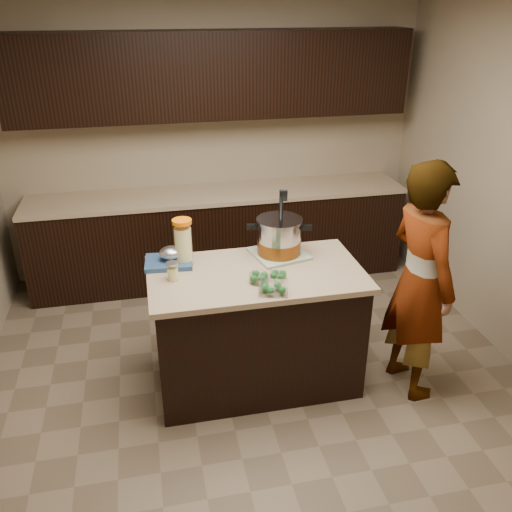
{
  "coord_description": "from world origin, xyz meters",
  "views": [
    {
      "loc": [
        -0.69,
        -3.18,
        2.59
      ],
      "look_at": [
        0.0,
        0.0,
        1.02
      ],
      "focal_mm": 38.0,
      "sensor_mm": 36.0,
      "label": 1
    }
  ],
  "objects": [
    {
      "name": "stock_pot",
      "position": [
        0.22,
        0.22,
        1.03
      ],
      "size": [
        0.46,
        0.4,
        0.47
      ],
      "rotation": [
        0.0,
        0.0,
        -0.25
      ],
      "color": "#B7B7BC",
      "rests_on": "dish_towel"
    },
    {
      "name": "person",
      "position": [
        1.08,
        -0.27,
        0.85
      ],
      "size": [
        0.49,
        0.67,
        1.7
      ],
      "primitive_type": "imported",
      "rotation": [
        0.0,
        0.0,
        1.71
      ],
      "color": "gray",
      "rests_on": "ground"
    },
    {
      "name": "broccoli_tub_left",
      "position": [
        0.12,
        -0.13,
        0.93
      ],
      "size": [
        0.12,
        0.12,
        0.06
      ],
      "rotation": [
        0.0,
        0.0,
        -0.02
      ],
      "color": "silver",
      "rests_on": "island"
    },
    {
      "name": "mason_jar",
      "position": [
        -0.56,
        0.01,
        0.96
      ],
      "size": [
        0.1,
        0.1,
        0.13
      ],
      "rotation": [
        0.0,
        0.0,
        -0.24
      ],
      "color": "#EFE992",
      "rests_on": "island"
    },
    {
      "name": "broccoli_tub_rect",
      "position": [
        0.05,
        -0.3,
        0.93
      ],
      "size": [
        0.21,
        0.18,
        0.07
      ],
      "rotation": [
        0.0,
        0.0,
        -0.28
      ],
      "color": "silver",
      "rests_on": "island"
    },
    {
      "name": "room_shell",
      "position": [
        0.0,
        0.0,
        1.71
      ],
      "size": [
        4.04,
        4.04,
        2.72
      ],
      "color": "tan",
      "rests_on": "ground"
    },
    {
      "name": "back_cabinets",
      "position": [
        0.0,
        1.74,
        0.94
      ],
      "size": [
        3.6,
        0.63,
        2.33
      ],
      "color": "black",
      "rests_on": "ground"
    },
    {
      "name": "lemonade_pitcher",
      "position": [
        -0.46,
        0.23,
        1.05
      ],
      "size": [
        0.18,
        0.18,
        0.33
      ],
      "rotation": [
        0.0,
        0.0,
        -0.39
      ],
      "color": "#EFE992",
      "rests_on": "island"
    },
    {
      "name": "blue_tray",
      "position": [
        -0.56,
        0.24,
        0.94
      ],
      "size": [
        0.34,
        0.28,
        0.12
      ],
      "rotation": [
        0.0,
        0.0,
        -0.08
      ],
      "color": "navy",
      "rests_on": "island"
    },
    {
      "name": "broccoli_tub_right",
      "position": [
        -0.01,
        -0.15,
        0.93
      ],
      "size": [
        0.14,
        0.14,
        0.06
      ],
      "rotation": [
        0.0,
        0.0,
        0.03
      ],
      "color": "silver",
      "rests_on": "island"
    },
    {
      "name": "island",
      "position": [
        0.0,
        0.0,
        0.45
      ],
      "size": [
        1.46,
        0.81,
        0.9
      ],
      "color": "black",
      "rests_on": "ground"
    },
    {
      "name": "ground_plane",
      "position": [
        0.0,
        0.0,
        0.0
      ],
      "size": [
        4.0,
        4.0,
        0.0
      ],
      "primitive_type": "plane",
      "color": "brown",
      "rests_on": "ground"
    },
    {
      "name": "dish_towel",
      "position": [
        0.22,
        0.23,
        0.91
      ],
      "size": [
        0.43,
        0.43,
        0.02
      ],
      "primitive_type": "cube",
      "rotation": [
        0.0,
        0.0,
        0.23
      ],
      "color": "#517857",
      "rests_on": "island"
    }
  ]
}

